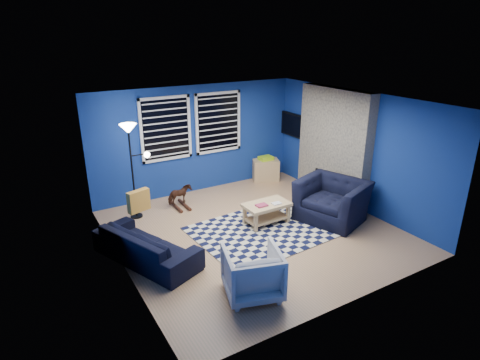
{
  "coord_description": "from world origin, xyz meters",
  "views": [
    {
      "loc": [
        -3.75,
        -5.77,
        3.64
      ],
      "look_at": [
        -0.14,
        0.3,
        0.99
      ],
      "focal_mm": 30.0,
      "sensor_mm": 36.0,
      "label": 1
    }
  ],
  "objects_px": {
    "cabinet": "(266,169)",
    "tv": "(294,125)",
    "armchair_bent": "(252,272)",
    "armchair_big": "(332,200)",
    "sofa": "(146,245)",
    "coffee_table": "(267,209)",
    "floor_lamp": "(131,142)",
    "rocking_horse": "(180,195)"
  },
  "relations": [
    {
      "from": "cabinet",
      "to": "floor_lamp",
      "type": "relative_size",
      "value": 0.39
    },
    {
      "from": "armchair_big",
      "to": "rocking_horse",
      "type": "xyz_separation_m",
      "value": [
        -2.42,
        2.12,
        -0.13
      ]
    },
    {
      "from": "tv",
      "to": "coffee_table",
      "type": "xyz_separation_m",
      "value": [
        -2.06,
        -1.84,
        -1.09
      ]
    },
    {
      "from": "tv",
      "to": "rocking_horse",
      "type": "xyz_separation_m",
      "value": [
        -3.23,
        -0.23,
        -1.11
      ]
    },
    {
      "from": "floor_lamp",
      "to": "armchair_bent",
      "type": "bearing_deg",
      "value": -79.27
    },
    {
      "from": "sofa",
      "to": "cabinet",
      "type": "bearing_deg",
      "value": -82.62
    },
    {
      "from": "tv",
      "to": "armchair_big",
      "type": "height_order",
      "value": "tv"
    },
    {
      "from": "sofa",
      "to": "rocking_horse",
      "type": "relative_size",
      "value": 3.8
    },
    {
      "from": "armchair_big",
      "to": "tv",
      "type": "bearing_deg",
      "value": 141.01
    },
    {
      "from": "tv",
      "to": "rocking_horse",
      "type": "height_order",
      "value": "tv"
    },
    {
      "from": "armchair_big",
      "to": "floor_lamp",
      "type": "xyz_separation_m",
      "value": [
        -3.36,
        2.14,
        1.19
      ]
    },
    {
      "from": "rocking_horse",
      "to": "floor_lamp",
      "type": "xyz_separation_m",
      "value": [
        -0.94,
        0.02,
        1.31
      ]
    },
    {
      "from": "armchair_big",
      "to": "armchair_bent",
      "type": "xyz_separation_m",
      "value": [
        -2.71,
        -1.28,
        -0.05
      ]
    },
    {
      "from": "coffee_table",
      "to": "floor_lamp",
      "type": "relative_size",
      "value": 0.47
    },
    {
      "from": "sofa",
      "to": "tv",
      "type": "bearing_deg",
      "value": -88.95
    },
    {
      "from": "coffee_table",
      "to": "floor_lamp",
      "type": "xyz_separation_m",
      "value": [
        -2.12,
        1.63,
        1.29
      ]
    },
    {
      "from": "sofa",
      "to": "cabinet",
      "type": "distance_m",
      "value": 4.45
    },
    {
      "from": "sofa",
      "to": "armchair_bent",
      "type": "height_order",
      "value": "armchair_bent"
    },
    {
      "from": "cabinet",
      "to": "coffee_table",
      "type": "bearing_deg",
      "value": -100.64
    },
    {
      "from": "tv",
      "to": "coffee_table",
      "type": "relative_size",
      "value": 1.09
    },
    {
      "from": "rocking_horse",
      "to": "floor_lamp",
      "type": "relative_size",
      "value": 0.26
    },
    {
      "from": "armchair_big",
      "to": "floor_lamp",
      "type": "bearing_deg",
      "value": -142.35
    },
    {
      "from": "armchair_big",
      "to": "rocking_horse",
      "type": "relative_size",
      "value": 2.48
    },
    {
      "from": "coffee_table",
      "to": "cabinet",
      "type": "distance_m",
      "value": 2.51
    },
    {
      "from": "tv",
      "to": "armchair_bent",
      "type": "relative_size",
      "value": 1.23
    },
    {
      "from": "rocking_horse",
      "to": "coffee_table",
      "type": "xyz_separation_m",
      "value": [
        1.17,
        -1.61,
        0.03
      ]
    },
    {
      "from": "cabinet",
      "to": "tv",
      "type": "bearing_deg",
      "value": 2.53
    },
    {
      "from": "coffee_table",
      "to": "sofa",
      "type": "bearing_deg",
      "value": -177.69
    },
    {
      "from": "tv",
      "to": "floor_lamp",
      "type": "relative_size",
      "value": 0.51
    },
    {
      "from": "sofa",
      "to": "coffee_table",
      "type": "height_order",
      "value": "sofa"
    },
    {
      "from": "tv",
      "to": "coffee_table",
      "type": "bearing_deg",
      "value": -138.28
    },
    {
      "from": "armchair_big",
      "to": "cabinet",
      "type": "height_order",
      "value": "armchair_big"
    },
    {
      "from": "coffee_table",
      "to": "floor_lamp",
      "type": "height_order",
      "value": "floor_lamp"
    },
    {
      "from": "rocking_horse",
      "to": "coffee_table",
      "type": "relative_size",
      "value": 0.56
    },
    {
      "from": "rocking_horse",
      "to": "coffee_table",
      "type": "distance_m",
      "value": 1.99
    },
    {
      "from": "coffee_table",
      "to": "rocking_horse",
      "type": "bearing_deg",
      "value": 126.1
    },
    {
      "from": "armchair_bent",
      "to": "coffee_table",
      "type": "bearing_deg",
      "value": -112.12
    },
    {
      "from": "sofa",
      "to": "armchair_bent",
      "type": "xyz_separation_m",
      "value": [
        1.02,
        -1.69,
        0.08
      ]
    },
    {
      "from": "armchair_bent",
      "to": "coffee_table",
      "type": "relative_size",
      "value": 0.89
    },
    {
      "from": "tv",
      "to": "cabinet",
      "type": "xyz_separation_m",
      "value": [
        -0.67,
        0.25,
        -1.12
      ]
    },
    {
      "from": "cabinet",
      "to": "floor_lamp",
      "type": "bearing_deg",
      "value": -149.5
    },
    {
      "from": "cabinet",
      "to": "armchair_bent",
      "type": "bearing_deg",
      "value": -103.35
    }
  ]
}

